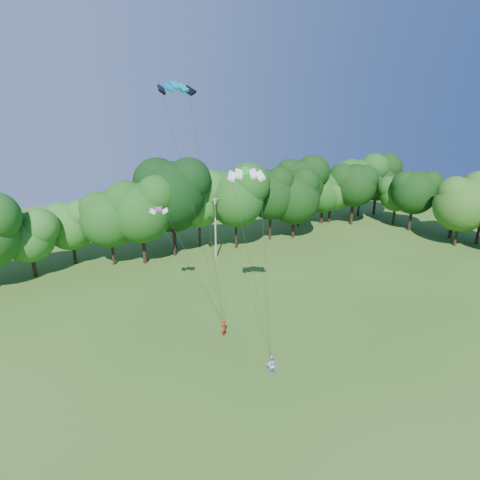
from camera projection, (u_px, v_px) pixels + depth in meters
ground at (333, 417)px, 25.26m from camera, size 160.00×160.00×0.00m
utility_pole at (215, 228)px, 52.28m from camera, size 1.68×0.68×8.78m
kite_flyer_left at (223, 328)px, 34.39m from camera, size 0.73×0.64×1.68m
kite_flyer_right at (271, 364)px, 29.26m from camera, size 1.04×0.96×1.72m
kite_teal at (175, 85)px, 32.11m from camera, size 3.14×1.38×0.79m
kite_green at (246, 172)px, 30.52m from camera, size 3.24×2.45×0.64m
kite_pink at (159, 209)px, 36.09m from camera, size 1.95×1.41×0.28m
tree_back_center at (171, 192)px, 51.72m from camera, size 10.26×10.26×14.92m
tree_back_east at (332, 183)px, 69.32m from camera, size 8.41×8.41×12.23m
tree_flank_east at (464, 195)px, 56.25m from camera, size 8.91×8.91×12.96m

